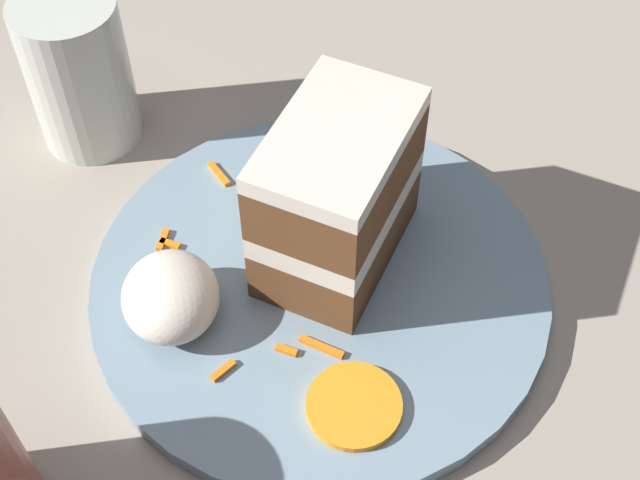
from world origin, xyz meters
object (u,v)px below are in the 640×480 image
(cake_slice, at_px, (337,196))
(drinking_glass, at_px, (81,81))
(cream_dollop, at_px, (171,297))
(orange_garnish, at_px, (354,406))
(plate, at_px, (320,284))

(cake_slice, distance_m, drinking_glass, 0.20)
(cream_dollop, height_order, drinking_glass, drinking_glass)
(cake_slice, bearing_deg, drinking_glass, -10.25)
(cake_slice, bearing_deg, orange_garnish, 119.06)
(orange_garnish, distance_m, drinking_glass, 0.28)
(plate, xyz_separation_m, cake_slice, (-0.02, 0.01, 0.06))
(plate, xyz_separation_m, cream_dollop, (0.01, -0.09, 0.03))
(cream_dollop, bearing_deg, drinking_glass, -165.75)
(cream_dollop, bearing_deg, cake_slice, 106.46)
(orange_garnish, xyz_separation_m, drinking_glass, (-0.25, -0.13, 0.03))
(plate, relative_size, cake_slice, 2.23)
(cream_dollop, bearing_deg, plate, 97.65)
(plate, bearing_deg, drinking_glass, -140.97)
(cake_slice, xyz_separation_m, drinking_glass, (-0.14, -0.14, -0.02))
(plate, height_order, cake_slice, cake_slice)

